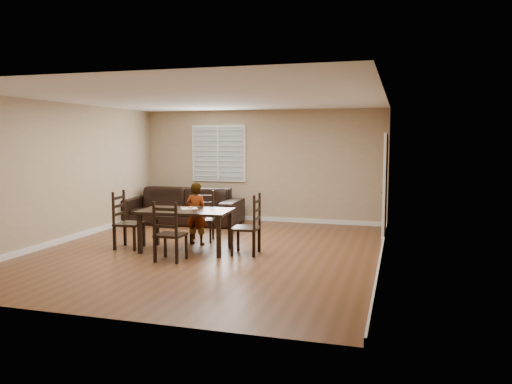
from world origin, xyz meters
TOP-DOWN VIEW (x-y plane):
  - ground at (0.00, 0.00)m, footprint 7.00×7.00m
  - room at (0.04, 0.18)m, footprint 6.04×7.04m
  - dining_table at (-0.39, -0.12)m, footprint 1.65×1.01m
  - chair_near at (-0.48, 0.89)m, footprint 0.52×0.50m
  - chair_far at (-0.34, -0.97)m, footprint 0.45×0.43m
  - chair_left at (-1.61, -0.21)m, footprint 0.48×0.51m
  - chair_right at (0.83, -0.04)m, footprint 0.47×0.50m
  - child at (-0.43, 0.45)m, footprint 0.45×0.32m
  - napkin at (-0.40, 0.05)m, footprint 0.39×0.39m
  - donut at (-0.38, 0.06)m, footprint 0.10×0.10m
  - sofa at (-1.74, 2.60)m, footprint 2.91×1.25m

SIDE VIEW (x-z plane):
  - ground at x=0.00m, z-range 0.00..0.00m
  - sofa at x=-1.74m, z-range 0.00..0.84m
  - chair_near at x=-0.48m, z-range -0.05..0.94m
  - chair_far at x=-0.34m, z-range -0.05..0.95m
  - chair_left at x=-1.61m, z-range -0.05..1.01m
  - chair_right at x=0.83m, z-range -0.05..1.01m
  - child at x=-0.43m, z-range 0.00..1.19m
  - dining_table at x=-0.39m, z-range 0.28..1.03m
  - napkin at x=-0.40m, z-range 0.75..0.75m
  - donut at x=-0.38m, z-range 0.75..0.79m
  - room at x=0.04m, z-range 0.45..3.17m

